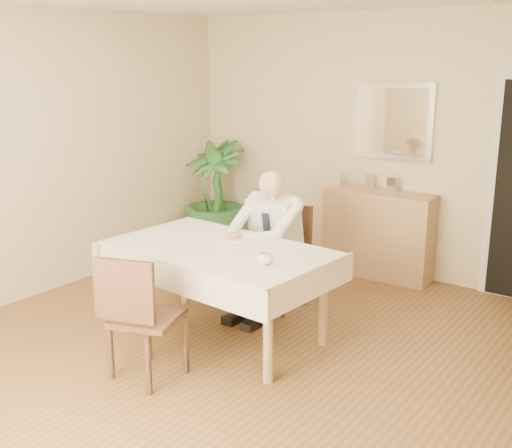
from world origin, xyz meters
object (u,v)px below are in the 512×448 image
Objects in this scene: seated_man at (264,237)px; coffee_mug at (265,259)px; sideboard at (379,234)px; chair_near at (138,311)px; dining_table at (220,257)px; chair_far at (283,249)px; potted_palm at (215,196)px.

seated_man is 11.47× the size of coffee_mug.
sideboard is at bearing 94.45° from coffee_mug.
chair_near is 0.83× the size of sideboard.
dining_table is 0.90m from chair_far.
seated_man reaches higher than sideboard.
seated_man reaches higher than chair_far.
potted_palm reaches higher than chair_near.
chair_far is 0.73× the size of potted_palm.
chair_near is at bearing -86.89° from dining_table.
chair_near is 0.73× the size of potted_palm.
coffee_mug is at bearing -66.93° from chair_far.
dining_table is 2.39m from potted_palm.
chair_far reaches higher than coffee_mug.
seated_man reaches higher than dining_table.
potted_palm reaches higher than chair_far.
coffee_mug is 0.09× the size of potted_palm.
chair_far is at bearing -108.82° from sideboard.
chair_near is 8.34× the size of coffee_mug.
seated_man is at bearing 70.10° from chair_near.
potted_palm is at bearing 134.35° from dining_table.
chair_far is 0.84× the size of sideboard.
potted_palm is at bearing 136.81° from coffee_mug.
chair_far is 1.26m from sideboard.
sideboard is at bearing 63.53° from chair_near.
sideboard is 0.87× the size of potted_palm.
chair_near is at bearing -90.39° from seated_man.
coffee_mug reaches higher than dining_table.
potted_palm is (-1.55, 1.81, -0.04)m from dining_table.
coffee_mug is 0.10× the size of sideboard.
dining_table is at bearing 165.43° from coffee_mug.
seated_man is 1.15× the size of sideboard.
coffee_mug is 2.27m from sideboard.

